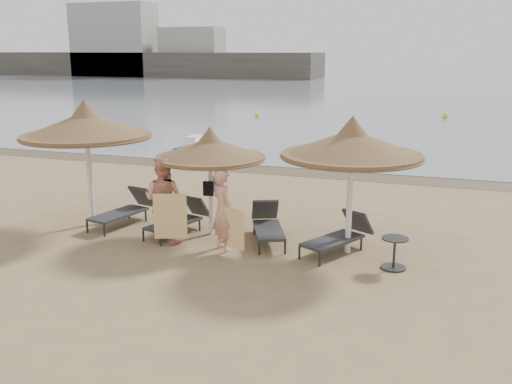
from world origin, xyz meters
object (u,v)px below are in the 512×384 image
Objects in this scene: lounger_near_right at (268,224)px; person_right at (223,203)px; lounger_far_right at (340,235)px; person_left at (163,193)px; palapa_right at (352,145)px; side_table at (394,254)px; palapa_center at (210,149)px; pedal_boat at (203,151)px; lounger_far_left at (126,209)px; lounger_near_left at (180,218)px; palapa_left at (86,126)px.

person_right is (-0.73, -1.02, 0.71)m from lounger_near_right.
person_left is at bearing -143.56° from lounger_far_right.
palapa_right reaches higher than side_table.
palapa_center is at bearing 176.09° from palapa_right.
lounger_near_right is at bearing 163.16° from side_table.
palapa_right is at bearing -47.46° from pedal_boat.
lounger_far_left is 1.72m from lounger_near_left.
side_table is at bearing -0.28° from lounger_far_right.
lounger_far_left is at bearing 177.25° from palapa_right.
person_left is (-0.85, -0.87, -0.96)m from palapa_center.
lounger_far_left is 1.06× the size of lounger_near_left.
pedal_boat is (-4.90, 9.80, -0.73)m from person_right.
palapa_left reaches higher than pedal_boat.
palapa_center reaches higher than lounger_far_right.
lounger_near_right is 2.99× the size of side_table.
palapa_center is 9.91m from pedal_boat.
pedal_boat is at bearing 130.12° from palapa_right.
lounger_far_right reaches higher than lounger_near_left.
palapa_right reaches higher than person_right.
side_table is (5.29, -0.72, -0.06)m from lounger_near_left.
person_left reaches higher than side_table.
palapa_center reaches higher than person_right.
person_right is at bearing -164.42° from palapa_right.
lounger_near_left is at bearing -165.80° from palapa_center.
person_left reaches higher than lounger_far_right.
palapa_left is 8.15m from side_table.
palapa_right is 2.89m from lounger_near_right.
lounger_near_left is (-4.20, 0.04, -2.09)m from palapa_right.
person_right is at bearing -149.34° from lounger_near_right.
lounger_near_left is at bearing 9.73° from person_right.
person_right is at bearing -9.87° from palapa_left.
lounger_near_right is at bearing 0.96° from palapa_center.
lounger_near_right is 3.22m from side_table.
lounger_near_right is at bearing -87.56° from person_right.
palapa_left is 1.40× the size of person_left.
lounger_far_right is at bearing -179.95° from palapa_right.
lounger_far_right is at bearing 9.30° from lounger_far_left.
palapa_left is 4.88× the size of side_table.
lounger_far_left is 3.09× the size of side_table.
person_right is (-2.72, -0.76, -1.37)m from palapa_right.
pedal_boat reaches higher than side_table.
palapa_right reaches higher than lounger_far_right.
lounger_far_left is (0.80, 0.35, -2.20)m from palapa_left.
side_table is (3.08, -0.93, -0.07)m from lounger_near_right.
person_right is 10.98m from pedal_boat.
palapa_center is at bearing 30.06° from lounger_near_left.
person_left is (-4.12, -0.63, 0.79)m from lounger_far_right.
side_table is at bearing -177.45° from person_left.
lounger_near_right is at bearing 21.45° from lounger_near_left.
lounger_near_right and lounger_far_right have the same top height.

